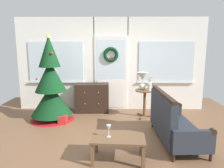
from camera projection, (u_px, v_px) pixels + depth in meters
The scene contains 11 objects.
ground_plane at pixel (109, 140), 4.13m from camera, with size 6.76×6.76×0.00m, color brown.
back_wall_with_door at pixel (111, 64), 5.94m from camera, with size 5.20×0.19×2.55m.
christmas_tree at pixel (51, 88), 5.13m from camera, with size 1.05×1.05×2.09m.
dresser_cabinet at pixel (92, 98), 5.83m from camera, with size 0.91×0.46×0.78m.
settee_sofa at pixel (172, 122), 4.01m from camera, with size 0.79×1.60×0.96m.
side_table at pixel (145, 98), 5.37m from camera, with size 0.50×0.48×0.70m.
table_lamp at pixel (143, 79), 5.32m from camera, with size 0.28×0.28×0.44m.
flower_vase at pixel (149, 86), 5.25m from camera, with size 0.11×0.10×0.35m.
coffee_table at pixel (118, 140), 3.36m from camera, with size 0.87×0.57×0.39m.
wine_glass at pixel (109, 128), 3.32m from camera, with size 0.08×0.08×0.20m.
gift_box at pixel (63, 120), 4.96m from camera, with size 0.20×0.18×0.20m, color red.
Camera 1 is at (0.11, -3.86, 1.81)m, focal length 34.25 mm.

